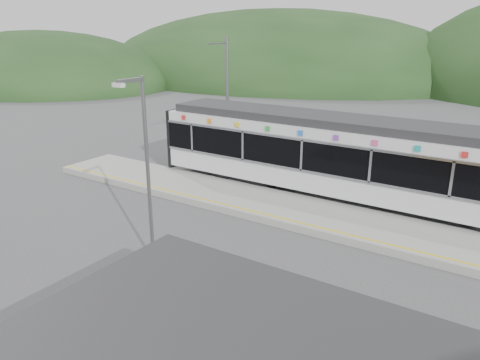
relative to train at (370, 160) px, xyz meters
The scene contains 7 objects.
ground 6.72m from the train, 110.26° to the right, with size 120.00×120.00×0.00m, color #4C4C4F.
hills 4.54m from the train, 10.13° to the right, with size 146.00×149.00×26.00m.
platform 3.98m from the train, 129.37° to the right, with size 26.00×3.20×0.30m, color #9E9E99.
yellow_line 4.90m from the train, 118.98° to the right, with size 26.00×0.10×0.01m, color yellow.
train is the anchor object (origin of this frame).
catenary_mast_west 9.69m from the train, 164.45° to the left, with size 0.18×1.80×7.00m.
lamp_post 10.17m from the train, 114.74° to the right, with size 0.35×1.07×6.11m.
Camera 1 is at (8.09, -13.10, 7.50)m, focal length 35.00 mm.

